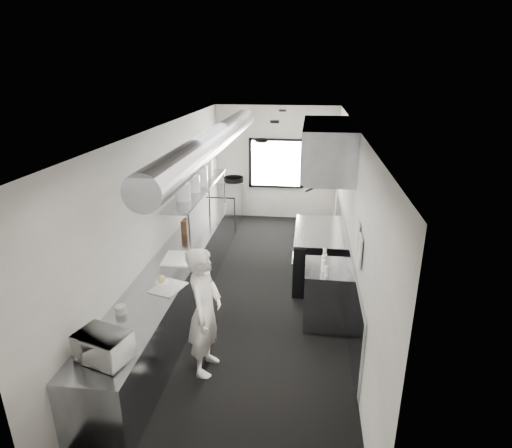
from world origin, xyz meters
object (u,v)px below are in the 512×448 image
(bottle_station, at_px, (326,294))
(squeeze_bottle_b, at_px, (323,266))
(microwave, at_px, (103,346))
(squeeze_bottle_e, at_px, (325,253))
(plate_stack_a, at_px, (183,192))
(knife_block, at_px, (186,226))
(plate_stack_d, at_px, (207,169))
(line_cook, at_px, (205,311))
(small_plate, at_px, (162,282))
(deli_tub_a, at_px, (103,330))
(plate_stack_c, at_px, (201,175))
(range, at_px, (318,254))
(cutting_board, at_px, (177,258))
(plate_stack_b, at_px, (194,183))
(squeeze_bottle_d, at_px, (325,259))
(pass_shelf, at_px, (199,189))
(far_work_table, at_px, (225,208))
(deli_tub_b, at_px, (121,310))
(exhaust_hood, at_px, (327,148))
(squeeze_bottle_a, at_px, (326,271))
(squeeze_bottle_c, at_px, (324,262))
(prep_counter, at_px, (181,279))

(bottle_station, distance_m, squeeze_bottle_b, 0.56)
(microwave, xyz_separation_m, squeeze_bottle_e, (2.25, 2.70, -0.06))
(plate_stack_a, relative_size, squeeze_bottle_b, 1.69)
(knife_block, xyz_separation_m, plate_stack_d, (0.09, 1.34, 0.72))
(line_cook, xyz_separation_m, plate_stack_a, (-0.86, 2.16, 0.88))
(line_cook, height_order, small_plate, line_cook)
(deli_tub_a, xyz_separation_m, plate_stack_c, (0.16, 3.82, 0.80))
(range, distance_m, deli_tub_a, 4.15)
(plate_stack_c, bearing_deg, line_cook, -75.64)
(bottle_station, height_order, microwave, microwave)
(cutting_board, xyz_separation_m, plate_stack_a, (-0.12, 0.86, 0.81))
(range, xyz_separation_m, plate_stack_b, (-2.23, -0.01, 1.25))
(range, distance_m, plate_stack_a, 2.64)
(bottle_station, xyz_separation_m, microwave, (-2.28, -2.37, 0.60))
(squeeze_bottle_d, bearing_deg, squeeze_bottle_e, 89.55)
(plate_stack_c, bearing_deg, small_plate, -88.15)
(pass_shelf, height_order, bottle_station, pass_shelf)
(far_work_table, xyz_separation_m, squeeze_bottle_b, (2.23, -4.03, 0.54))
(deli_tub_a, relative_size, deli_tub_b, 1.06)
(exhaust_hood, height_order, plate_stack_b, exhaust_hood)
(exhaust_hood, xyz_separation_m, squeeze_bottle_a, (0.02, -1.68, -1.41))
(small_plate, xyz_separation_m, plate_stack_b, (-0.10, 2.16, 0.81))
(range, bearing_deg, exhaust_hood, -0.00)
(squeeze_bottle_d, bearing_deg, deli_tub_b, -145.81)
(plate_stack_a, bearing_deg, squeeze_bottle_c, -20.88)
(pass_shelf, xyz_separation_m, squeeze_bottle_b, (2.27, -1.83, -0.55))
(plate_stack_c, relative_size, squeeze_bottle_c, 1.89)
(plate_stack_b, bearing_deg, squeeze_bottle_c, -31.78)
(small_plate, height_order, squeeze_bottle_c, squeeze_bottle_c)
(exhaust_hood, distance_m, far_work_table, 3.88)
(line_cook, height_order, cutting_board, line_cook)
(pass_shelf, xyz_separation_m, small_plate, (0.10, -2.47, -0.63))
(microwave, distance_m, plate_stack_b, 3.83)
(line_cook, relative_size, squeeze_bottle_e, 10.37)
(pass_shelf, bearing_deg, squeeze_bottle_d, -34.77)
(squeeze_bottle_b, height_order, squeeze_bottle_d, squeeze_bottle_b)
(line_cook, height_order, squeeze_bottle_b, line_cook)
(prep_counter, bearing_deg, line_cook, -62.53)
(range, distance_m, plate_stack_b, 2.56)
(small_plate, xyz_separation_m, cutting_board, (-0.02, 0.77, 0.00))
(far_work_table, distance_m, squeeze_bottle_c, 4.54)
(knife_block, height_order, squeeze_bottle_a, knife_block)
(line_cook, distance_m, squeeze_bottle_c, 1.95)
(squeeze_bottle_c, bearing_deg, deli_tub_b, -147.55)
(knife_block, height_order, squeeze_bottle_b, knife_block)
(knife_block, bearing_deg, squeeze_bottle_a, -28.69)
(far_work_table, relative_size, squeeze_bottle_b, 6.91)
(squeeze_bottle_d, bearing_deg, plate_stack_a, 161.94)
(range, relative_size, squeeze_bottle_c, 8.25)
(prep_counter, xyz_separation_m, microwave, (0.02, -2.57, 0.60))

